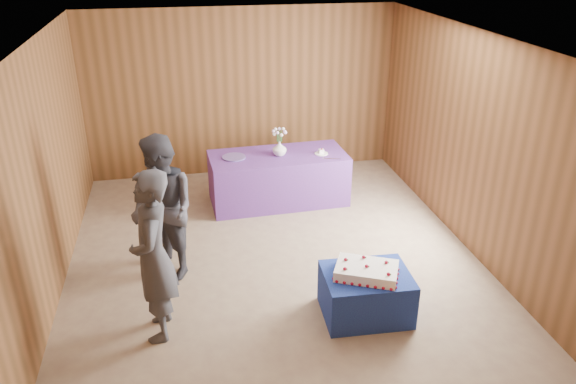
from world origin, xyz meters
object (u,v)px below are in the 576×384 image
object	(u,v)px
serving_table	(278,178)
guest_left	(153,257)
guest_right	(163,209)
sheet_cake	(366,271)
vase	(279,148)
cake_table	(366,294)

from	to	relation	value
serving_table	guest_left	xyz separation A→B (m)	(-1.72, -2.79, 0.52)
guest_right	guest_left	bearing A→B (deg)	-36.21
sheet_cake	guest_right	bearing A→B (deg)	174.41
guest_right	vase	bearing A→B (deg)	103.68
guest_left	vase	bearing A→B (deg)	149.51
sheet_cake	serving_table	bearing A→B (deg)	123.14
cake_table	guest_right	bearing A→B (deg)	152.14
cake_table	sheet_cake	distance (m)	0.31
vase	cake_table	bearing A→B (deg)	-82.26
cake_table	guest_right	xyz separation A→B (m)	(-2.05, 1.20, 0.61)
serving_table	guest_left	size ratio (longest dim) A/B	1.12
serving_table	vase	world-z (taller)	vase
cake_table	vase	bearing A→B (deg)	100.29
serving_table	vase	distance (m)	0.48
vase	guest_left	bearing A→B (deg)	-122.26
cake_table	serving_table	size ratio (longest dim) A/B	0.45
serving_table	sheet_cake	size ratio (longest dim) A/B	2.58
sheet_cake	vase	distance (m)	2.95
vase	guest_left	distance (m)	3.27
guest_left	guest_right	distance (m)	1.08
cake_table	guest_left	bearing A→B (deg)	179.18
sheet_cake	guest_right	xyz separation A→B (m)	(-2.03, 1.23, 0.31)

